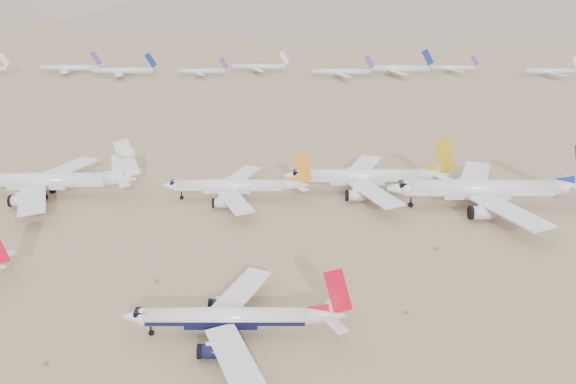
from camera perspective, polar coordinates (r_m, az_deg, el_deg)
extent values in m
plane|color=#8F7353|center=(118.28, 0.11, -12.62)|extent=(7000.00, 7000.00, 0.00)
cylinder|color=silver|center=(111.47, -6.34, -12.48)|extent=(31.26, 3.69, 3.69)
cube|color=black|center=(111.72, -6.34, -12.68)|extent=(30.63, 3.75, 0.83)
sphere|color=silver|center=(114.21, -14.34, -12.17)|extent=(3.69, 3.69, 3.69)
cube|color=black|center=(113.81, -14.66, -11.73)|extent=(2.59, 2.40, 0.92)
cone|color=silver|center=(110.90, 3.86, -12.41)|extent=(7.81, 3.69, 3.69)
cube|color=silver|center=(102.71, -5.59, -16.19)|extent=(12.07, 19.02, 0.58)
cube|color=silver|center=(107.79, 4.82, -13.24)|extent=(4.96, 6.49, 0.22)
cylinder|color=black|center=(106.77, -7.70, -15.76)|extent=(4.34, 2.66, 2.66)
cube|color=silver|center=(120.81, -4.63, -9.89)|extent=(12.07, 19.02, 0.58)
cube|color=silver|center=(113.77, 4.53, -11.20)|extent=(4.96, 6.49, 0.22)
cylinder|color=black|center=(119.31, -6.76, -11.35)|extent=(4.34, 2.66, 2.66)
cube|color=red|center=(108.19, 5.09, -10.01)|extent=(5.92, 0.30, 9.76)
cylinder|color=black|center=(116.03, -13.72, -13.73)|extent=(1.11, 0.46, 1.11)
cylinder|color=black|center=(111.19, -5.72, -14.72)|extent=(1.55, 0.92, 1.55)
cylinder|color=black|center=(115.40, -5.48, -13.22)|extent=(1.55, 0.92, 1.55)
cube|color=silver|center=(145.36, -27.02, -5.90)|extent=(5.24, 6.85, 0.24)
cylinder|color=silver|center=(177.86, 18.95, 0.34)|extent=(43.69, 5.30, 5.30)
cube|color=silver|center=(178.08, 18.92, 0.14)|extent=(42.81, 5.37, 1.19)
sphere|color=silver|center=(172.01, 12.05, 0.35)|extent=(5.30, 5.30, 5.30)
cube|color=black|center=(171.35, 11.82, 0.81)|extent=(3.71, 3.44, 1.32)
cone|color=silver|center=(188.24, 26.76, 0.44)|extent=(10.92, 5.30, 5.30)
cube|color=silver|center=(165.95, 21.62, -1.84)|extent=(16.87, 26.59, 0.82)
cylinder|color=silver|center=(168.77, 19.15, -2.01)|extent=(6.07, 3.81, 3.81)
cube|color=silver|center=(192.94, 18.48, 1.70)|extent=(16.87, 26.59, 0.82)
cube|color=silver|center=(193.21, 26.72, 1.15)|extent=(6.93, 9.07, 0.32)
cylinder|color=silver|center=(187.83, 17.13, 0.57)|extent=(6.07, 3.81, 3.81)
cylinder|color=black|center=(174.19, 12.34, -1.28)|extent=(1.59, 0.66, 1.59)
cylinder|color=black|center=(176.95, 19.68, -1.59)|extent=(2.22, 1.32, 2.22)
cylinder|color=black|center=(183.42, 18.95, -0.70)|extent=(2.22, 1.32, 2.22)
cylinder|color=silver|center=(182.26, 7.35, 1.62)|extent=(38.64, 4.70, 4.70)
cube|color=silver|center=(182.46, 7.34, 1.44)|extent=(37.86, 4.77, 1.06)
sphere|color=silver|center=(180.81, 1.26, 1.63)|extent=(4.70, 4.70, 4.70)
cube|color=black|center=(180.37, 1.04, 2.02)|extent=(3.29, 3.05, 1.17)
cone|color=silver|center=(186.71, 14.64, 1.68)|extent=(9.66, 4.70, 4.70)
cube|color=silver|center=(170.33, 8.88, -0.18)|extent=(14.92, 23.51, 0.73)
cube|color=silver|center=(182.95, 15.56, 1.38)|extent=(6.13, 8.02, 0.28)
cylinder|color=silver|center=(174.13, 6.98, -0.34)|extent=(5.37, 3.38, 3.38)
cube|color=silver|center=(195.69, 7.73, 2.72)|extent=(14.92, 23.51, 0.73)
cube|color=silver|center=(191.08, 14.89, 2.29)|extent=(6.13, 8.02, 0.28)
cylinder|color=silver|center=(191.93, 6.33, 1.74)|extent=(5.37, 3.38, 3.38)
cube|color=#BD9412|center=(185.38, 15.64, 3.62)|extent=(7.32, 0.38, 12.07)
cylinder|color=black|center=(182.46, 1.62, 0.24)|extent=(1.41, 0.59, 1.41)
cylinder|color=black|center=(180.94, 7.91, -0.05)|extent=(1.97, 1.17, 1.97)
cylinder|color=black|center=(187.03, 7.66, 0.68)|extent=(1.97, 1.17, 1.97)
cylinder|color=silver|center=(175.63, -5.88, 0.65)|extent=(32.86, 4.02, 4.02)
cube|color=silver|center=(175.81, -5.88, 0.49)|extent=(32.20, 4.08, 0.90)
sphere|color=silver|center=(178.07, -11.15, 0.64)|extent=(4.02, 4.02, 4.02)
cube|color=black|center=(177.81, -11.37, 0.97)|extent=(2.81, 2.61, 1.00)
cone|color=silver|center=(174.62, 0.76, 0.74)|extent=(8.21, 4.02, 4.02)
cube|color=silver|center=(164.88, -5.38, -0.99)|extent=(12.69, 20.00, 0.62)
cube|color=silver|center=(170.91, 1.31, 0.46)|extent=(5.22, 6.82, 0.24)
cylinder|color=silver|center=(169.20, -6.73, -1.11)|extent=(4.56, 2.89, 2.89)
cube|color=silver|center=(186.49, -4.76, 1.69)|extent=(12.69, 20.00, 0.62)
cube|color=silver|center=(178.04, 1.26, 1.32)|extent=(5.22, 6.82, 0.24)
cylinder|color=silver|center=(184.28, -6.18, 0.80)|extent=(4.56, 2.89, 2.89)
cube|color=orange|center=(172.76, 1.52, 2.51)|extent=(6.23, 0.32, 10.26)
cylinder|color=black|center=(179.29, -10.75, -0.56)|extent=(1.20, 0.50, 1.20)
cylinder|color=black|center=(174.25, -5.48, -0.84)|extent=(1.69, 1.00, 1.69)
cylinder|color=black|center=(179.45, -5.32, -0.17)|extent=(1.69, 1.00, 1.69)
cylinder|color=silver|center=(192.95, -23.79, 1.10)|extent=(40.48, 4.85, 4.85)
cube|color=silver|center=(193.14, -23.77, 0.93)|extent=(39.67, 4.92, 1.09)
cone|color=silver|center=(184.17, -16.67, 1.26)|extent=(10.12, 4.85, 4.85)
cube|color=silver|center=(179.82, -24.55, -0.70)|extent=(15.63, 24.63, 0.75)
cube|color=silver|center=(179.21, -16.48, 0.94)|extent=(6.43, 8.40, 0.29)
cylinder|color=silver|center=(186.40, -25.44, -0.83)|extent=(5.62, 3.49, 3.49)
cube|color=silver|center=(204.41, -21.45, 2.26)|extent=(15.63, 24.63, 0.75)
cube|color=silver|center=(187.65, -15.73, 1.92)|extent=(6.43, 8.40, 0.29)
cylinder|color=silver|center=(203.40, -23.19, 1.26)|extent=(5.62, 3.49, 3.49)
cube|color=silver|center=(181.23, -16.04, 3.35)|extent=(7.67, 0.39, 12.64)
cylinder|color=silver|center=(180.71, -16.01, 3.82)|extent=(5.06, 3.14, 3.14)
cylinder|color=black|center=(190.85, -23.51, -0.53)|extent=(2.04, 1.21, 2.04)
cylinder|color=black|center=(196.67, -22.78, 0.20)|extent=(2.04, 1.21, 2.04)
cube|color=silver|center=(451.59, -26.89, 11.90)|extent=(7.60, 0.38, 9.57)
cylinder|color=silver|center=(437.93, -21.29, 11.67)|extent=(41.52, 4.10, 4.10)
cube|color=#64358A|center=(430.44, -18.93, 12.76)|extent=(8.27, 0.41, 10.41)
cube|color=silver|center=(428.11, -21.78, 11.34)|extent=(10.94, 19.11, 0.41)
cube|color=silver|center=(447.97, -20.81, 11.84)|extent=(10.94, 19.11, 0.41)
cylinder|color=silver|center=(412.89, -16.44, 11.75)|extent=(42.46, 4.20, 4.20)
cube|color=navy|center=(406.80, -13.78, 12.88)|extent=(8.46, 0.42, 10.65)
cube|color=silver|center=(402.57, -16.86, 11.39)|extent=(11.19, 19.54, 0.42)
cube|color=silver|center=(423.43, -16.03, 11.92)|extent=(11.19, 19.54, 0.42)
cylinder|color=silver|center=(402.07, -8.77, 12.05)|extent=(33.02, 3.26, 3.26)
cube|color=#64358A|center=(399.24, -6.55, 12.89)|extent=(6.58, 0.33, 8.28)
cube|color=silver|center=(393.81, -8.94, 11.78)|extent=(8.70, 15.20, 0.33)
cube|color=silver|center=(410.50, -8.59, 12.17)|extent=(8.70, 15.20, 0.33)
cylinder|color=silver|center=(416.09, -3.00, 12.60)|extent=(39.18, 3.87, 3.87)
cube|color=silver|center=(414.65, -0.40, 13.51)|extent=(7.80, 0.39, 9.83)
cube|color=silver|center=(406.17, -3.07, 12.31)|extent=(10.32, 18.04, 0.39)
cube|color=silver|center=(426.20, -2.93, 12.72)|extent=(10.32, 18.04, 0.39)
cylinder|color=silver|center=(394.64, 5.46, 12.07)|extent=(39.65, 3.92, 3.92)
cube|color=#64358A|center=(395.84, 8.26, 12.95)|extent=(7.90, 0.39, 9.95)
cube|color=silver|center=(384.64, 5.60, 11.75)|extent=(10.45, 18.25, 0.39)
cube|color=silver|center=(404.82, 5.33, 12.22)|extent=(10.45, 18.25, 0.39)
cylinder|color=silver|center=(411.06, 10.85, 12.21)|extent=(47.01, 4.65, 4.65)
cube|color=navy|center=(414.62, 14.01, 13.14)|extent=(9.36, 0.46, 11.79)
cube|color=silver|center=(399.35, 11.15, 11.84)|extent=(12.39, 21.64, 0.46)
cube|color=silver|center=(422.99, 10.54, 12.38)|extent=(12.39, 21.64, 0.46)
cylinder|color=silver|center=(429.22, 16.39, 12.01)|extent=(31.95, 3.16, 3.16)
cube|color=#64358A|center=(432.88, 18.42, 12.58)|extent=(6.36, 0.32, 8.01)
cube|color=silver|center=(421.44, 16.69, 11.76)|extent=(8.42, 14.71, 0.32)
cube|color=silver|center=(437.15, 16.10, 12.13)|extent=(8.42, 14.71, 0.32)
cylinder|color=silver|center=(436.25, 25.11, 11.06)|extent=(35.76, 3.53, 3.53)
cube|color=silver|center=(442.73, 27.25, 11.63)|extent=(7.12, 0.35, 8.97)
cube|color=silver|center=(428.03, 25.60, 10.75)|extent=(9.42, 16.46, 0.35)
cube|color=silver|center=(444.65, 24.62, 11.22)|extent=(9.42, 16.46, 0.35)
ellipsoid|color=brown|center=(114.77, -23.39, -15.66)|extent=(0.84, 0.84, 0.46)
ellipsoid|color=brown|center=(133.80, -13.19, -8.76)|extent=(0.98, 0.98, 0.54)
ellipsoid|color=brown|center=(121.99, 11.90, -11.84)|extent=(0.84, 0.84, 0.46)
ellipsoid|color=brown|center=(149.85, 14.89, -5.53)|extent=(0.98, 0.98, 0.54)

